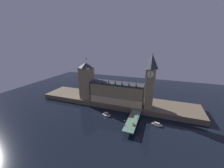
{
  "coord_description": "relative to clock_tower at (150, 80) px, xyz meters",
  "views": [
    {
      "loc": [
        57.95,
        -132.99,
        84.43
      ],
      "look_at": [
        1.37,
        20.0,
        34.65
      ],
      "focal_mm": 22.0,
      "sensor_mm": 36.0,
      "label": 1
    }
  ],
  "objects": [
    {
      "name": "bridge",
      "position": [
        -12.39,
        -31.11,
        -38.48
      ],
      "size": [
        10.85,
        46.0,
        5.9
      ],
      "color": "slate",
      "rests_on": "ground_plane"
    },
    {
      "name": "ground_plane",
      "position": [
        -46.54,
        -26.11,
        -42.41
      ],
      "size": [
        400.0,
        400.0,
        0.0
      ],
      "primitive_type": "plane",
      "color": "black"
    },
    {
      "name": "street_lamp_mid",
      "position": [
        -7.22,
        -31.11,
        -32.02
      ],
      "size": [
        1.34,
        0.6,
        7.2
      ],
      "color": "#2D3333",
      "rests_on": "bridge"
    },
    {
      "name": "pedestrian_near_rail",
      "position": [
        -17.17,
        -44.29,
        -35.52
      ],
      "size": [
        0.38,
        0.38,
        1.86
      ],
      "color": "black",
      "rests_on": "bridge"
    },
    {
      "name": "victoria_tower",
      "position": [
        -86.95,
        3.63,
        -10.01
      ],
      "size": [
        16.81,
        16.81,
        57.25
      ],
      "color": "#8E7A56",
      "rests_on": "embankment"
    },
    {
      "name": "pedestrian_far_rail",
      "position": [
        -17.17,
        -17.21,
        -35.62
      ],
      "size": [
        0.38,
        0.38,
        1.68
      ],
      "color": "black",
      "rests_on": "bridge"
    },
    {
      "name": "street_lamp_far",
      "position": [
        -17.57,
        -16.39,
        -32.69
      ],
      "size": [
        1.34,
        0.6,
        6.1
      ],
      "color": "#2D3333",
      "rests_on": "bridge"
    },
    {
      "name": "pedestrian_mid_walk",
      "position": [
        -7.62,
        -26.53,
        -35.55
      ],
      "size": [
        0.38,
        0.38,
        1.8
      ],
      "color": "black",
      "rests_on": "bridge"
    },
    {
      "name": "embankment",
      "position": [
        -46.54,
        12.89,
        -39.08
      ],
      "size": [
        220.0,
        42.0,
        6.66
      ],
      "color": "brown",
      "rests_on": "ground_plane"
    },
    {
      "name": "car_southbound_lead",
      "position": [
        -10.0,
        -41.09,
        -35.77
      ],
      "size": [
        2.06,
        3.97,
        1.59
      ],
      "color": "yellow",
      "rests_on": "bridge"
    },
    {
      "name": "boat_upstream",
      "position": [
        -45.36,
        -24.54,
        -40.91
      ],
      "size": [
        11.86,
        7.34,
        4.09
      ],
      "color": "white",
      "rests_on": "ground_plane"
    },
    {
      "name": "car_northbound_lead",
      "position": [
        -14.78,
        -25.47,
        -35.77
      ],
      "size": [
        2.0,
        4.39,
        1.57
      ],
      "color": "red",
      "rests_on": "bridge"
    },
    {
      "name": "clock_tower",
      "position": [
        0.0,
        0.0,
        0.0
      ],
      "size": [
        11.39,
        11.5,
        67.52
      ],
      "color": "#8E7A56",
      "rests_on": "embankment"
    },
    {
      "name": "boat_downstream",
      "position": [
        12.17,
        -24.76,
        -41.13
      ],
      "size": [
        12.4,
        6.8,
        3.49
      ],
      "color": "#B2A893",
      "rests_on": "ground_plane"
    },
    {
      "name": "street_lamp_near",
      "position": [
        -17.57,
        -45.83,
        -32.38
      ],
      "size": [
        1.34,
        0.6,
        6.61
      ],
      "color": "#2D3333",
      "rests_on": "bridge"
    },
    {
      "name": "parliament_hall",
      "position": [
        -41.66,
        3.56,
        -22.06
      ],
      "size": [
        69.9,
        18.74,
        32.92
      ],
      "color": "#8E7A56",
      "rests_on": "embankment"
    }
  ]
}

